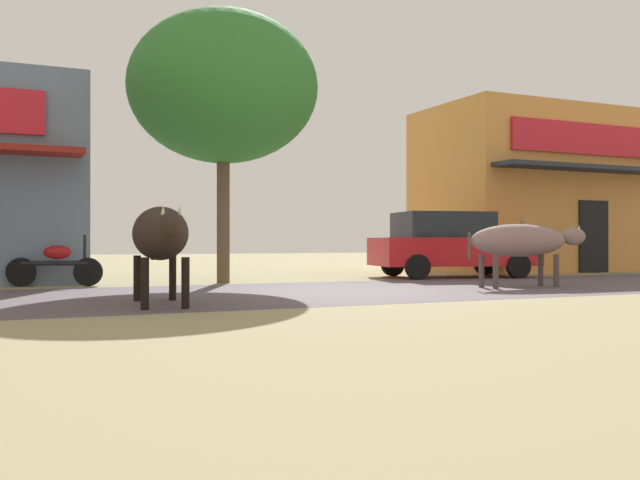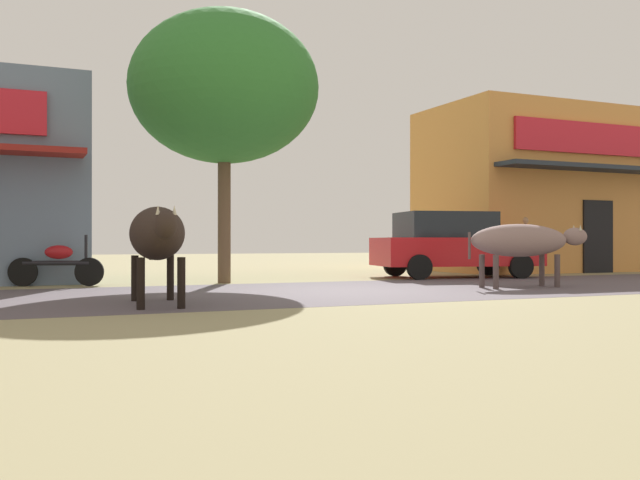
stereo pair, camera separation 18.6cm
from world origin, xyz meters
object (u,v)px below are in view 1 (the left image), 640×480
at_px(cow_near_brown, 160,234).
at_px(pedestrian_by_shop, 521,241).
at_px(parked_hatchback_car, 450,244).
at_px(cow_far_dark, 522,241).
at_px(parked_motorcycle, 56,263).
at_px(roadside_tree, 223,88).

xyz_separation_m(cow_near_brown, pedestrian_by_shop, (11.12, 5.51, -0.07)).
bearing_deg(parked_hatchback_car, pedestrian_by_shop, 12.42).
height_order(cow_far_dark, pedestrian_by_shop, pedestrian_by_shop).
height_order(parked_hatchback_car, parked_motorcycle, parked_hatchback_car).
height_order(parked_hatchback_car, cow_near_brown, parked_hatchback_car).
xyz_separation_m(parked_motorcycle, cow_near_brown, (1.02, -5.10, 0.54)).
height_order(roadside_tree, cow_near_brown, roadside_tree).
bearing_deg(parked_hatchback_car, cow_near_brown, -149.58).
distance_m(parked_hatchback_car, parked_motorcycle, 9.37).
distance_m(roadside_tree, pedestrian_by_shop, 9.38).
bearing_deg(cow_far_dark, parked_motorcycle, 153.99).
relative_size(roadside_tree, cow_far_dark, 2.12).
bearing_deg(parked_hatchback_car, cow_far_dark, -104.43).
height_order(roadside_tree, pedestrian_by_shop, roadside_tree).
bearing_deg(parked_motorcycle, roadside_tree, -4.83).
distance_m(parked_motorcycle, cow_near_brown, 5.23).
bearing_deg(cow_far_dark, pedestrian_by_shop, 49.87).
distance_m(cow_near_brown, pedestrian_by_shop, 12.41).
bearing_deg(cow_near_brown, parked_motorcycle, 101.25).
bearing_deg(cow_near_brown, parked_hatchback_car, 30.42).
bearing_deg(pedestrian_by_shop, roadside_tree, -175.48).
distance_m(roadside_tree, cow_far_dark, 7.09).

